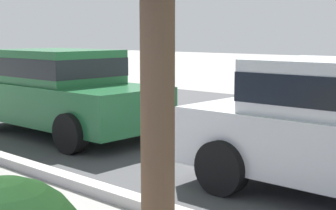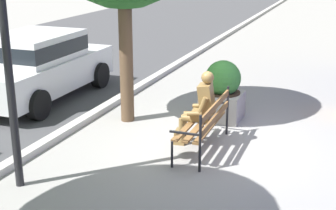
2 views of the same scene
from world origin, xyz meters
name	(u,v)px [view 1 (image 1 of 2)]	position (x,y,z in m)	size (l,w,h in m)	color
curb_stone	(162,210)	(0.00, 2.90, 0.06)	(60.00, 0.20, 0.12)	#B2AFA8
parked_car_green	(61,89)	(-4.29, 4.73, 0.84)	(4.12, 1.96, 1.56)	#236638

